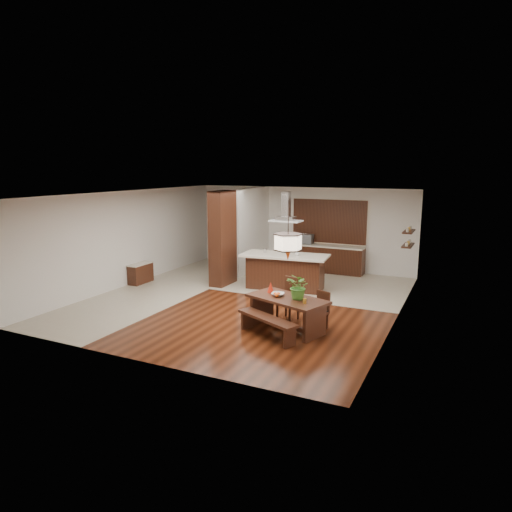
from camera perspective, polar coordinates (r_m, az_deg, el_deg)
The scene contains 25 objects.
room_shell at distance 12.22m, azimuth -1.27°, elevation 3.85°, with size 9.00×9.04×2.92m.
tile_hallway at distance 14.05m, azimuth -11.34°, elevation -3.97°, with size 2.50×9.00×0.01m, color #BCB29C.
tile_kitchen at distance 14.44m, azimuth 7.69°, elevation -3.44°, with size 5.50×4.00×0.01m, color #BCB29C.
soffit_band at distance 12.15m, azimuth -1.29°, elevation 7.71°, with size 8.00×9.00×0.02m, color #3A1F0E.
partition_pier at distance 14.01m, azimuth -4.19°, elevation 2.22°, with size 0.45×1.00×2.90m, color black.
partition_stub at distance 15.85m, azimuth -0.45°, elevation 3.28°, with size 0.18×2.40×2.90m, color silver.
hallway_console at distance 14.77m, azimuth -14.23°, elevation -2.12°, with size 0.37×0.88×0.63m, color black.
hallway_doorway at distance 17.46m, azimuth -2.72°, elevation 2.67°, with size 1.10×0.20×2.10m, color black.
rear_counter at distance 15.99m, azimuth 8.74°, elevation -0.32°, with size 2.60×0.62×0.95m.
kitchen_window at distance 16.04m, azimuth 9.15°, elevation 4.31°, with size 2.60×0.08×1.50m, color #A57031.
shelf_lower at distance 13.71m, azimuth 18.46°, elevation 1.27°, with size 0.26×0.90×0.04m, color black.
shelf_upper at distance 13.65m, azimuth 18.56°, elevation 2.93°, with size 0.26×0.90×0.04m, color black.
dining_table at distance 10.24m, azimuth 3.92°, elevation -6.27°, with size 1.99×1.44×0.75m.
dining_bench at distance 9.88m, azimuth 1.40°, elevation -8.87°, with size 1.61×0.35×0.45m, color black, non-canonical shape.
dining_chair_left at distance 10.93m, azimuth 4.02°, elevation -5.40°, with size 0.45×0.45×1.01m, color black, non-canonical shape.
dining_chair_right at distance 10.42m, azimuth 7.78°, elevation -6.76°, with size 0.38×0.38×0.85m, color black, non-canonical shape.
pendant_lantern at distance 9.87m, azimuth 4.05°, elevation 3.17°, with size 0.64×0.64×1.31m, color beige, non-canonical shape.
foliage_plant at distance 10.00m, azimuth 5.40°, elevation -3.83°, with size 0.52×0.45×0.58m, color #3F7C29.
fruit_bowl at distance 10.30m, azimuth 2.74°, elevation -4.80°, with size 0.29×0.29×0.07m, color beige.
napkin_cone at distance 10.56m, azimuth 1.83°, elevation -3.91°, with size 0.16×0.16×0.24m, color #B51F0C.
gold_ornament at distance 9.77m, azimuth 6.10°, elevation -5.61°, with size 0.08×0.08×0.11m, color gold.
kitchen_island at distance 13.64m, azimuth 3.67°, elevation -1.91°, with size 2.66×1.37×1.05m.
range_hood at distance 13.34m, azimuth 3.78°, elevation 6.18°, with size 0.90×0.55×0.87m, color silver, non-canonical shape.
island_cup at distance 13.31m, azimuth 5.18°, elevation 0.21°, with size 0.11×0.11×0.09m, color white.
microwave at distance 16.14m, azimuth 6.09°, elevation 2.16°, with size 0.60×0.40×0.33m, color #B3B6BA.
Camera 1 is at (5.44, -10.84, 3.59)m, focal length 32.00 mm.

